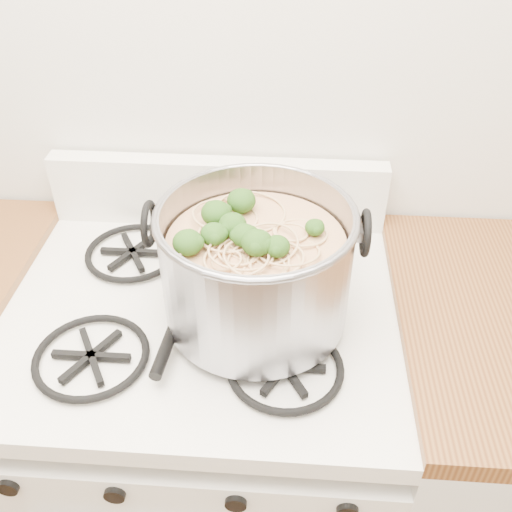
% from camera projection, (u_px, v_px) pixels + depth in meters
% --- Properties ---
extents(gas_range, '(0.76, 0.66, 0.92)m').
position_uv_depth(gas_range, '(212.00, 447.00, 1.40)').
color(gas_range, white).
rests_on(gas_range, ground).
extents(counter_left, '(0.25, 0.65, 0.92)m').
position_uv_depth(counter_left, '(10.00, 427.00, 1.41)').
color(counter_left, silver).
rests_on(counter_left, ground).
extents(stock_pot, '(0.37, 0.34, 0.23)m').
position_uv_depth(stock_pot, '(256.00, 268.00, 1.00)').
color(stock_pot, '#95959D').
rests_on(stock_pot, gas_range).
extents(spatula, '(0.32, 0.33, 0.02)m').
position_uv_depth(spatula, '(193.00, 278.00, 1.13)').
color(spatula, black).
rests_on(spatula, gas_range).
extents(glass_bowl, '(0.15, 0.15, 0.03)m').
position_uv_depth(glass_bowl, '(273.00, 215.00, 1.30)').
color(glass_bowl, white).
rests_on(glass_bowl, gas_range).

